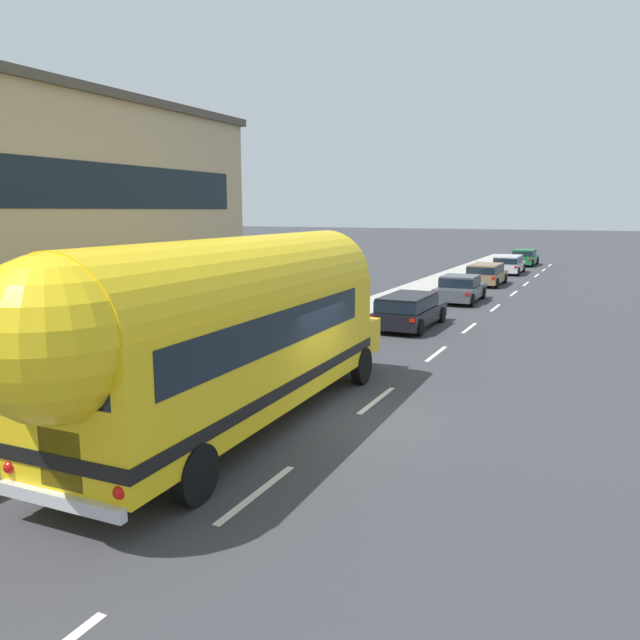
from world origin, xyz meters
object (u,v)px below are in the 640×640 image
object	(u,v)px
car_second	(460,288)
car_fifth	(524,257)
car_third	(486,273)
car_lead	(409,309)
car_fourth	(509,263)
painted_bus	(228,327)

from	to	relation	value
car_second	car_fifth	xyz separation A→B (m)	(0.04, 24.00, 0.00)
car_third	car_fifth	world-z (taller)	same
car_lead	car_second	size ratio (longest dim) A/B	1.06
car_second	car_third	size ratio (longest dim) A/B	1.01
car_fourth	painted_bus	bearing A→B (deg)	-89.81
car_third	car_lead	bearing A→B (deg)	-90.06
car_fifth	car_lead	bearing A→B (deg)	-90.37
car_third	car_fourth	size ratio (longest dim) A/B	0.95
painted_bus	car_fourth	world-z (taller)	painted_bus
car_fourth	car_fifth	xyz separation A→B (m)	(0.07, 8.02, -0.06)
car_second	painted_bus	bearing A→B (deg)	-89.75
car_lead	car_third	size ratio (longest dim) A/B	1.06
painted_bus	car_fifth	world-z (taller)	painted_bus
painted_bus	car_second	xyz separation A→B (m)	(-0.09, 21.46, -1.57)
car_second	car_fourth	bearing A→B (deg)	90.11
car_third	car_fourth	world-z (taller)	same
car_lead	car_second	world-z (taller)	same
car_lead	car_fifth	distance (m)	32.21
car_fourth	car_fifth	distance (m)	8.02
car_lead	car_third	bearing A→B (deg)	89.94
car_second	car_fourth	size ratio (longest dim) A/B	0.95
car_third	car_fourth	distance (m)	8.15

